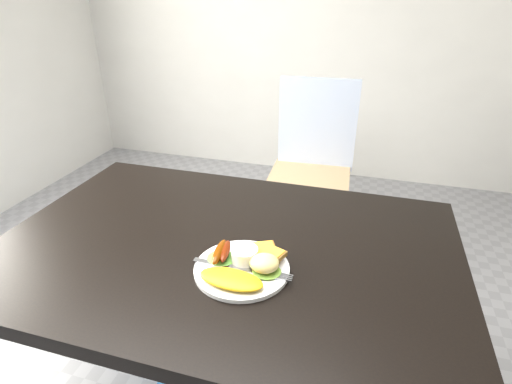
{
  "coord_description": "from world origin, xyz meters",
  "views": [
    {
      "loc": [
        0.32,
        -0.82,
        1.35
      ],
      "look_at": [
        0.08,
        0.02,
        0.9
      ],
      "focal_mm": 28.0,
      "sensor_mm": 36.0,
      "label": 1
    }
  ],
  "objects": [
    {
      "name": "potato_salad",
      "position": [
        0.13,
        -0.1,
        0.79
      ],
      "size": [
        0.07,
        0.07,
        0.04
      ],
      "primitive_type": "ellipsoid",
      "rotation": [
        0.0,
        0.0,
        0.09
      ],
      "color": "beige",
      "rests_on": "lettuce_right"
    },
    {
      "name": "toast_a",
      "position": [
        0.11,
        -0.04,
        0.77
      ],
      "size": [
        0.11,
        0.11,
        0.01
      ],
      "primitive_type": "cube",
      "rotation": [
        0.0,
        0.0,
        0.45
      ],
      "color": "#994E27",
      "rests_on": "plate"
    },
    {
      "name": "lettuce_left",
      "position": [
        0.02,
        -0.09,
        0.77
      ],
      "size": [
        0.08,
        0.07,
        0.01
      ],
      "primitive_type": "ellipsoid",
      "rotation": [
        0.0,
        0.0,
        -0.04
      ],
      "color": "#599429",
      "rests_on": "plate"
    },
    {
      "name": "dining_table",
      "position": [
        0.0,
        0.0,
        0.73
      ],
      "size": [
        1.2,
        0.8,
        0.04
      ],
      "primitive_type": "cube",
      "color": "black",
      "rests_on": "ground"
    },
    {
      "name": "sausage_a",
      "position": [
        0.02,
        -0.08,
        0.78
      ],
      "size": [
        0.03,
        0.1,
        0.02
      ],
      "primitive_type": "ellipsoid",
      "rotation": [
        0.0,
        0.0,
        0.1
      ],
      "color": "#612603",
      "rests_on": "lettuce_left"
    },
    {
      "name": "sausage_b",
      "position": [
        0.03,
        -0.08,
        0.78
      ],
      "size": [
        0.04,
        0.09,
        0.02
      ],
      "primitive_type": "ellipsoid",
      "rotation": [
        0.0,
        0.0,
        0.18
      ],
      "color": "#5B100A",
      "rests_on": "lettuce_left"
    },
    {
      "name": "lettuce_right",
      "position": [
        0.14,
        -0.11,
        0.77
      ],
      "size": [
        0.08,
        0.08,
        0.01
      ],
      "primitive_type": "ellipsoid",
      "rotation": [
        0.0,
        0.0,
        0.29
      ],
      "color": "#649937",
      "rests_on": "plate"
    },
    {
      "name": "toast_b",
      "position": [
        0.13,
        -0.06,
        0.78
      ],
      "size": [
        0.09,
        0.09,
        0.01
      ],
      "primitive_type": "cube",
      "rotation": [
        0.0,
        0.0,
        -0.37
      ],
      "color": "olive",
      "rests_on": "toast_a"
    },
    {
      "name": "person",
      "position": [
        -0.32,
        0.48,
        0.72
      ],
      "size": [
        0.6,
        0.48,
        1.45
      ],
      "primitive_type": "imported",
      "rotation": [
        0.0,
        0.0,
        3.42
      ],
      "color": "#1A4E83",
      "rests_on": "ground"
    },
    {
      "name": "fork",
      "position": [
        0.05,
        -0.11,
        0.76
      ],
      "size": [
        0.18,
        0.02,
        0.0
      ],
      "primitive_type": "cube",
      "rotation": [
        0.0,
        0.0,
        -0.03
      ],
      "color": "#ADAFB7",
      "rests_on": "plate"
    },
    {
      "name": "ramekin",
      "position": [
        0.08,
        -0.08,
        0.78
      ],
      "size": [
        0.08,
        0.08,
        0.04
      ],
      "primitive_type": "cylinder",
      "rotation": [
        0.0,
        0.0,
        0.26
      ],
      "color": "white",
      "rests_on": "plate"
    },
    {
      "name": "omelette",
      "position": [
        0.07,
        -0.16,
        0.77
      ],
      "size": [
        0.16,
        0.08,
        0.02
      ],
      "primitive_type": "ellipsoid",
      "rotation": [
        0.0,
        0.0,
        -0.07
      ],
      "color": "yellow",
      "rests_on": "plate"
    },
    {
      "name": "plate",
      "position": [
        0.08,
        -0.1,
        0.76
      ],
      "size": [
        0.23,
        0.23,
        0.01
      ],
      "primitive_type": "cylinder",
      "color": "white",
      "rests_on": "dining_table"
    },
    {
      "name": "dining_chair",
      "position": [
        0.06,
        1.08,
        0.45
      ],
      "size": [
        0.43,
        0.43,
        0.05
      ],
      "primitive_type": "cube",
      "rotation": [
        0.0,
        0.0,
        0.05
      ],
      "color": "tan",
      "rests_on": "ground"
    }
  ]
}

